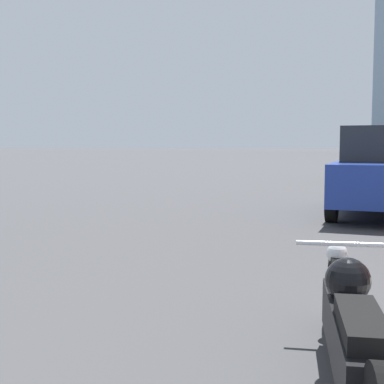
% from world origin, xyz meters
% --- Properties ---
extents(motorcycle, '(0.86, 2.57, 0.72)m').
position_xyz_m(motorcycle, '(3.62, 4.89, 0.36)').
color(motorcycle, black).
rests_on(motorcycle, ground_plane).
extents(parked_car_blue, '(1.98, 4.32, 1.77)m').
position_xyz_m(parked_car_blue, '(3.22, 13.09, 0.88)').
color(parked_car_blue, '#1E3899').
rests_on(parked_car_blue, ground_plane).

